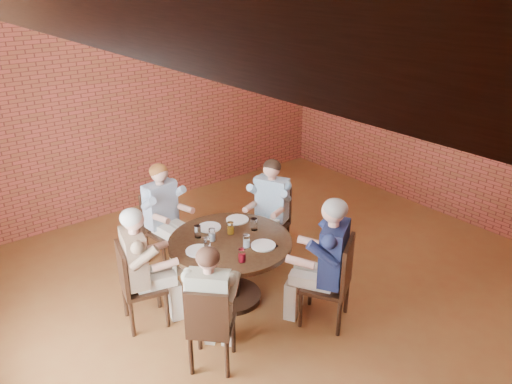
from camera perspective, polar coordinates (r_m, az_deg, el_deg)
floor at (r=5.68m, az=5.46°, el=-12.75°), size 7.00×7.00×0.00m
wall_back at (r=7.64m, az=-12.75°, el=10.66°), size 7.00×0.00×7.00m
wall_right at (r=7.43m, az=24.69°, el=8.70°), size 0.00×7.00×7.00m
dining_table at (r=5.47m, az=-2.92°, el=-7.53°), size 1.33×1.33×0.75m
chair_a at (r=6.35m, az=1.90°, el=-3.03°), size 0.55×0.55×0.92m
diner_a at (r=6.22m, az=1.61°, el=-2.10°), size 0.79×0.73×1.30m
chair_b at (r=6.31m, az=-10.80°, el=-3.64°), size 0.47×0.47×0.92m
diner_b at (r=6.19m, az=-10.44°, el=-2.65°), size 0.60×0.70×1.31m
chair_c at (r=5.26m, az=-13.68°, el=-10.01°), size 0.51×0.51×0.93m
diner_c at (r=5.19m, az=-12.94°, el=-8.43°), size 0.74×0.66×1.31m
chair_d at (r=4.62m, az=-5.29°, el=-14.94°), size 0.55×0.55×0.90m
diner_d at (r=4.59m, az=-5.16°, el=-13.00°), size 0.76×0.76×1.26m
chair_e at (r=5.19m, az=9.00°, el=-9.79°), size 0.63×0.63×0.97m
diner_e at (r=5.11m, az=8.08°, el=-7.97°), size 0.85×0.89×1.40m
plate_a at (r=5.76m, az=-2.15°, el=-3.17°), size 0.26×0.26×0.01m
plate_b at (r=5.62m, az=-5.36°, el=-4.03°), size 0.26×0.26×0.01m
plate_c at (r=5.18m, az=-6.61°, el=-6.69°), size 0.26×0.26×0.01m
plate_d at (r=5.24m, az=0.84°, el=-6.12°), size 0.26×0.26×0.01m
glass_a at (r=5.52m, az=-0.20°, el=-3.71°), size 0.07×0.07×0.14m
glass_b at (r=5.45m, az=-2.93°, el=-4.13°), size 0.07×0.07×0.14m
glass_c at (r=5.41m, az=-6.68°, el=-4.51°), size 0.07×0.07×0.14m
glass_d at (r=5.33m, az=-5.05°, el=-4.87°), size 0.07×0.07×0.14m
glass_e at (r=5.16m, az=-5.60°, el=-5.95°), size 0.07×0.07×0.14m
glass_f at (r=4.95m, az=-1.62°, el=-7.26°), size 0.07×0.07×0.14m
glass_g at (r=5.19m, az=-1.11°, el=-5.63°), size 0.07×0.07×0.14m
smartphone at (r=5.25m, az=1.63°, el=-6.08°), size 0.10×0.17×0.01m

